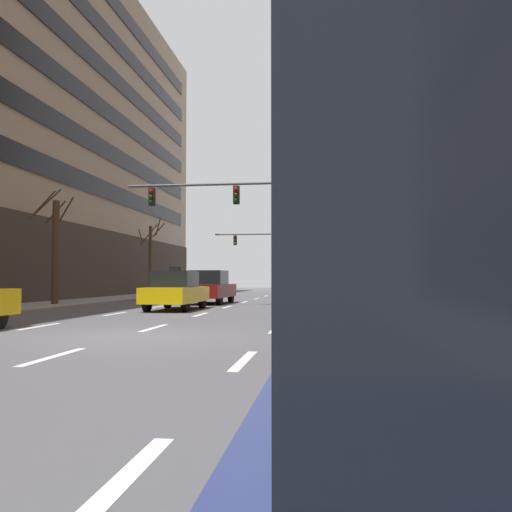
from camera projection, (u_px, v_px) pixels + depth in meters
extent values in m
plane|color=#515156|center=(124.00, 337.00, 11.49)|extent=(120.00, 120.00, 0.00)
cube|color=gray|center=(505.00, 339.00, 10.46)|extent=(3.30, 80.00, 0.14)
cube|color=silver|center=(40.00, 326.00, 13.88)|extent=(0.16, 2.00, 0.01)
cube|color=silver|center=(115.00, 314.00, 18.83)|extent=(0.16, 2.00, 0.01)
cube|color=silver|center=(159.00, 306.00, 23.78)|extent=(0.16, 2.00, 0.01)
cube|color=silver|center=(188.00, 302.00, 28.73)|extent=(0.16, 2.00, 0.01)
cube|color=silver|center=(209.00, 298.00, 33.68)|extent=(0.16, 2.00, 0.01)
cube|color=silver|center=(224.00, 296.00, 38.64)|extent=(0.16, 2.00, 0.01)
cube|color=silver|center=(235.00, 294.00, 43.59)|extent=(0.16, 2.00, 0.01)
cube|color=silver|center=(54.00, 357.00, 8.52)|extent=(0.16, 2.00, 0.01)
cube|color=silver|center=(154.00, 328.00, 13.47)|extent=(0.16, 2.00, 0.01)
cube|color=silver|center=(200.00, 315.00, 18.42)|extent=(0.16, 2.00, 0.01)
cube|color=silver|center=(227.00, 307.00, 23.37)|extent=(0.16, 2.00, 0.01)
cube|color=silver|center=(245.00, 302.00, 28.33)|extent=(0.16, 2.00, 0.01)
cube|color=silver|center=(257.00, 298.00, 33.28)|extent=(0.16, 2.00, 0.01)
cube|color=silver|center=(266.00, 296.00, 38.23)|extent=(0.16, 2.00, 0.01)
cube|color=silver|center=(273.00, 294.00, 43.18)|extent=(0.16, 2.00, 0.01)
cube|color=silver|center=(114.00, 489.00, 3.16)|extent=(0.16, 2.00, 0.01)
cube|color=silver|center=(244.00, 360.00, 8.11)|extent=(0.16, 2.00, 0.01)
cube|color=silver|center=(275.00, 329.00, 13.06)|extent=(0.16, 2.00, 0.01)
cube|color=silver|center=(289.00, 315.00, 18.02)|extent=(0.16, 2.00, 0.01)
cube|color=silver|center=(297.00, 307.00, 22.97)|extent=(0.16, 2.00, 0.01)
cube|color=silver|center=(303.00, 302.00, 27.92)|extent=(0.16, 2.00, 0.01)
cube|color=silver|center=(306.00, 299.00, 32.87)|extent=(0.16, 2.00, 0.01)
cube|color=silver|center=(309.00, 296.00, 37.82)|extent=(0.16, 2.00, 0.01)
cube|color=silver|center=(311.00, 294.00, 42.77)|extent=(0.16, 2.00, 0.01)
cylinder|color=black|center=(201.00, 296.00, 27.92)|extent=(0.24, 0.66, 0.66)
cylinder|color=black|center=(231.00, 296.00, 27.68)|extent=(0.24, 0.66, 0.66)
cylinder|color=black|center=(186.00, 298.00, 25.26)|extent=(0.24, 0.66, 0.66)
cylinder|color=black|center=(219.00, 298.00, 25.01)|extent=(0.24, 0.66, 0.66)
cube|color=maroon|center=(210.00, 291.00, 26.48)|extent=(1.94, 4.44, 0.64)
cube|color=black|center=(209.00, 277.00, 26.31)|extent=(1.64, 1.94, 0.68)
cube|color=white|center=(208.00, 288.00, 28.72)|extent=(0.20, 0.08, 0.14)
cube|color=red|center=(185.00, 289.00, 24.46)|extent=(0.20, 0.08, 0.14)
cube|color=white|center=(231.00, 288.00, 28.52)|extent=(0.20, 0.08, 0.14)
cube|color=red|center=(212.00, 289.00, 24.26)|extent=(0.20, 0.08, 0.14)
cylinder|color=black|center=(168.00, 301.00, 22.58)|extent=(0.22, 0.62, 0.62)
cylinder|color=black|center=(202.00, 301.00, 22.36)|extent=(0.22, 0.62, 0.62)
cylinder|color=black|center=(147.00, 303.00, 20.06)|extent=(0.22, 0.62, 0.62)
cylinder|color=black|center=(186.00, 304.00, 19.85)|extent=(0.22, 0.62, 0.62)
cube|color=yellow|center=(176.00, 295.00, 21.22)|extent=(1.79, 4.16, 0.60)
cube|color=black|center=(175.00, 279.00, 21.06)|extent=(1.53, 1.81, 0.64)
cube|color=white|center=(176.00, 291.00, 23.32)|extent=(0.19, 0.08, 0.13)
cube|color=red|center=(144.00, 293.00, 19.31)|extent=(0.19, 0.08, 0.13)
cube|color=white|center=(203.00, 291.00, 23.15)|extent=(0.19, 0.08, 0.13)
cube|color=red|center=(176.00, 293.00, 19.13)|extent=(0.19, 0.08, 0.13)
cube|color=black|center=(175.00, 269.00, 21.08)|extent=(0.42, 0.19, 0.17)
cube|color=white|center=(10.00, 297.00, 13.90)|extent=(0.21, 0.08, 0.14)
cylinder|color=black|center=(322.00, 450.00, 2.85)|extent=(0.23, 0.67, 0.67)
cube|color=white|center=(346.00, 348.00, 3.66)|extent=(0.20, 0.08, 0.14)
cylinder|color=black|center=(326.00, 332.00, 9.33)|extent=(0.22, 0.64, 0.63)
cylinder|color=black|center=(416.00, 333.00, 9.15)|extent=(0.22, 0.64, 0.63)
cylinder|color=black|center=(329.00, 352.00, 6.76)|extent=(0.22, 0.64, 0.63)
cylinder|color=black|center=(454.00, 354.00, 6.58)|extent=(0.22, 0.64, 0.63)
cube|color=maroon|center=(379.00, 320.00, 7.97)|extent=(1.83, 4.25, 0.62)
cube|color=black|center=(380.00, 278.00, 7.80)|extent=(1.56, 1.85, 0.65)
cube|color=white|center=(334.00, 306.00, 10.10)|extent=(0.19, 0.08, 0.13)
cube|color=red|center=(344.00, 325.00, 5.99)|extent=(0.19, 0.08, 0.13)
cube|color=white|center=(400.00, 306.00, 9.96)|extent=(0.19, 0.08, 0.13)
cube|color=red|center=(458.00, 326.00, 5.84)|extent=(0.19, 0.08, 0.13)
cylinder|color=black|center=(326.00, 309.00, 16.03)|extent=(0.22, 0.64, 0.64)
cylinder|color=black|center=(379.00, 310.00, 15.85)|extent=(0.22, 0.64, 0.64)
cylinder|color=black|center=(328.00, 315.00, 13.43)|extent=(0.22, 0.64, 0.64)
cylinder|color=black|center=(390.00, 316.00, 13.25)|extent=(0.22, 0.64, 0.64)
cube|color=black|center=(355.00, 301.00, 14.65)|extent=(1.84, 4.29, 0.62)
cube|color=black|center=(355.00, 278.00, 14.49)|extent=(1.58, 1.86, 0.66)
cube|color=white|center=(331.00, 295.00, 16.81)|extent=(0.20, 0.08, 0.14)
cube|color=red|center=(334.00, 300.00, 12.65)|extent=(0.20, 0.08, 0.14)
cube|color=white|center=(371.00, 295.00, 16.66)|extent=(0.20, 0.08, 0.14)
cube|color=red|center=(388.00, 300.00, 12.50)|extent=(0.20, 0.08, 0.14)
cylinder|color=black|center=(327.00, 302.00, 21.67)|extent=(0.22, 0.62, 0.62)
cylinder|color=black|center=(364.00, 302.00, 21.50)|extent=(0.22, 0.62, 0.62)
cylinder|color=black|center=(328.00, 305.00, 19.15)|extent=(0.22, 0.62, 0.62)
cylinder|color=black|center=(371.00, 305.00, 18.98)|extent=(0.22, 0.62, 0.62)
cube|color=#1E512D|center=(347.00, 292.00, 20.34)|extent=(1.80, 4.16, 0.85)
cube|color=black|center=(347.00, 270.00, 20.38)|extent=(1.54, 2.47, 0.85)
cube|color=white|center=(330.00, 287.00, 22.43)|extent=(0.19, 0.08, 0.13)
cube|color=red|center=(333.00, 289.00, 18.41)|extent=(0.19, 0.08, 0.13)
cube|color=white|center=(359.00, 287.00, 22.29)|extent=(0.19, 0.08, 0.13)
cube|color=red|center=(368.00, 289.00, 18.27)|extent=(0.19, 0.08, 0.13)
cylinder|color=#4C4C51|center=(377.00, 237.00, 23.54)|extent=(0.18, 0.18, 5.94)
cylinder|color=#4C4C51|center=(249.00, 184.00, 24.40)|extent=(11.51, 0.12, 0.12)
cube|color=black|center=(236.00, 195.00, 24.45)|extent=(0.28, 0.24, 0.84)
sphere|color=red|center=(236.00, 189.00, 24.33)|extent=(0.17, 0.17, 0.17)
sphere|color=#523505|center=(236.00, 195.00, 24.32)|extent=(0.17, 0.17, 0.17)
sphere|color=#073E10|center=(236.00, 200.00, 24.31)|extent=(0.17, 0.17, 0.17)
cube|color=black|center=(152.00, 197.00, 24.99)|extent=(0.28, 0.24, 0.84)
sphere|color=red|center=(151.00, 191.00, 24.86)|extent=(0.17, 0.17, 0.17)
sphere|color=#523505|center=(151.00, 196.00, 24.85)|extent=(0.17, 0.17, 0.17)
sphere|color=#073E10|center=(151.00, 202.00, 24.84)|extent=(0.17, 0.17, 0.17)
cylinder|color=#4C4C51|center=(353.00, 258.00, 44.80)|extent=(0.18, 0.18, 5.63)
cylinder|color=#4C4C51|center=(283.00, 234.00, 45.67)|extent=(11.89, 0.12, 0.12)
cube|color=black|center=(235.00, 240.00, 46.20)|extent=(0.28, 0.24, 0.84)
sphere|color=#4B0704|center=(235.00, 237.00, 46.07)|extent=(0.17, 0.17, 0.17)
sphere|color=#523505|center=(235.00, 240.00, 46.06)|extent=(0.17, 0.17, 0.17)
sphere|color=green|center=(235.00, 243.00, 46.05)|extent=(0.17, 0.17, 0.17)
cylinder|color=#4C3823|center=(374.00, 257.00, 35.91)|extent=(0.26, 0.26, 5.18)
cylinder|color=#42301E|center=(370.00, 218.00, 35.62)|extent=(0.96, 0.54, 1.23)
cylinder|color=#42301E|center=(364.00, 227.00, 36.60)|extent=(1.13, 1.20, 0.93)
cylinder|color=#42301E|center=(370.00, 221.00, 35.61)|extent=(0.95, 0.57, 0.83)
cylinder|color=#42301E|center=(364.00, 222.00, 35.91)|extent=(0.44, 1.29, 0.89)
cylinder|color=#42301E|center=(381.00, 233.00, 35.47)|extent=(0.98, 1.02, 0.98)
cylinder|color=#4C3823|center=(55.00, 252.00, 23.40)|extent=(0.30, 0.30, 4.55)
cylinder|color=#42301E|center=(46.00, 203.00, 23.93)|extent=(0.77, 1.43, 1.53)
cylinder|color=#42301E|center=(64.00, 214.00, 23.96)|extent=(1.07, 0.28, 1.50)
cylinder|color=#42301E|center=(42.00, 205.00, 23.77)|extent=(0.44, 1.57, 1.50)
cylinder|color=#42301E|center=(56.00, 212.00, 23.85)|extent=(0.78, 0.50, 1.09)
cylinder|color=#4C3823|center=(150.00, 261.00, 35.97)|extent=(0.22, 0.22, 4.66)
cylinder|color=#42301E|center=(149.00, 235.00, 36.58)|extent=(1.10, 0.67, 1.52)
cylinder|color=#42301E|center=(159.00, 230.00, 36.52)|extent=(1.12, 0.86, 0.89)
cylinder|color=#42301E|center=(158.00, 227.00, 36.30)|extent=(0.68, 0.97, 1.16)
cylinder|color=#42301E|center=(141.00, 236.00, 35.77)|extent=(0.77, 1.21, 1.06)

